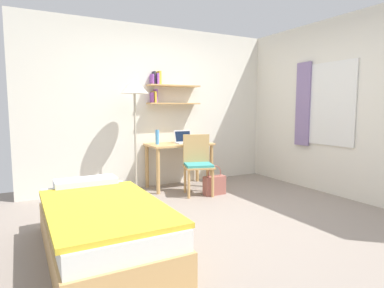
# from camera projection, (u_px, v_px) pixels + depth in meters

# --- Properties ---
(ground_plane) EXTENTS (5.28, 5.28, 0.00)m
(ground_plane) POSITION_uv_depth(u_px,v_px,m) (230.00, 220.00, 3.73)
(ground_plane) COLOR gray
(wall_back) EXTENTS (4.40, 0.27, 2.60)m
(wall_back) POSITION_uv_depth(u_px,v_px,m) (161.00, 107.00, 5.36)
(wall_back) COLOR silver
(wall_back) RESTS_ON ground_plane
(wall_right) EXTENTS (0.10, 4.40, 2.60)m
(wall_right) POSITION_uv_depth(u_px,v_px,m) (348.00, 107.00, 4.57)
(wall_right) COLOR silver
(wall_right) RESTS_ON ground_plane
(bed) EXTENTS (0.92, 1.84, 0.54)m
(bed) POSITION_uv_depth(u_px,v_px,m) (102.00, 227.00, 2.87)
(bed) COLOR tan
(bed) RESTS_ON ground_plane
(desk) EXTENTS (1.03, 0.57, 0.72)m
(desk) POSITION_uv_depth(u_px,v_px,m) (179.00, 152.00, 5.24)
(desk) COLOR tan
(desk) RESTS_ON ground_plane
(desk_chair) EXTENTS (0.52, 0.50, 0.89)m
(desk_chair) POSITION_uv_depth(u_px,v_px,m) (198.00, 162.00, 4.84)
(desk_chair) COLOR tan
(desk_chair) RESTS_ON ground_plane
(standing_lamp) EXTENTS (0.41, 0.41, 1.72)m
(standing_lamp) POSITION_uv_depth(u_px,v_px,m) (134.00, 92.00, 4.69)
(standing_lamp) COLOR #B2A893
(standing_lamp) RESTS_ON ground_plane
(laptop) EXTENTS (0.31, 0.21, 0.21)m
(laptop) POSITION_uv_depth(u_px,v_px,m) (184.00, 140.00, 5.28)
(laptop) COLOR #B7BABF
(laptop) RESTS_ON desk
(water_bottle) EXTENTS (0.06, 0.06, 0.23)m
(water_bottle) POSITION_uv_depth(u_px,v_px,m) (157.00, 137.00, 5.06)
(water_bottle) COLOR #4C99DB
(water_bottle) RESTS_ON desk
(book_stack) EXTENTS (0.20, 0.23, 0.09)m
(book_stack) POSITION_uv_depth(u_px,v_px,m) (199.00, 140.00, 5.35)
(book_stack) COLOR #333338
(book_stack) RESTS_ON desk
(handbag) EXTENTS (0.33, 0.13, 0.44)m
(handbag) POSITION_uv_depth(u_px,v_px,m) (214.00, 185.00, 4.83)
(handbag) COLOR #99564C
(handbag) RESTS_ON ground_plane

